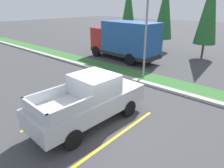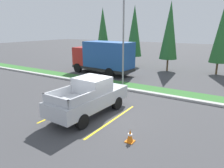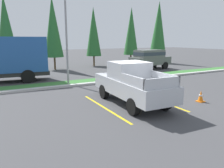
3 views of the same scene
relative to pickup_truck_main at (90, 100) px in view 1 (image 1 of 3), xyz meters
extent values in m
plane|color=#424244|center=(0.60, 0.34, -1.04)|extent=(120.00, 120.00, 0.00)
cube|color=yellow|center=(-1.55, -0.05, -1.04)|extent=(0.12, 4.80, 0.01)
cube|color=yellow|center=(1.55, -0.05, -1.04)|extent=(0.12, 4.80, 0.01)
cube|color=#B2B2AD|center=(0.60, 5.34, -0.97)|extent=(56.00, 0.40, 0.15)
cube|color=#387533|center=(0.60, 6.44, -1.01)|extent=(56.00, 1.80, 0.06)
cylinder|color=black|center=(-0.79, 1.53, -0.66)|extent=(0.31, 0.77, 0.76)
cylinder|color=black|center=(0.91, 1.46, -0.66)|extent=(0.31, 0.77, 0.76)
cylinder|color=black|center=(-0.92, -1.56, -0.66)|extent=(0.31, 0.77, 0.76)
cylinder|color=black|center=(0.78, -1.64, -0.66)|extent=(0.31, 0.77, 0.76)
cube|color=silver|center=(0.00, -0.05, -0.16)|extent=(2.12, 5.28, 0.76)
cube|color=silver|center=(0.01, 0.25, 0.64)|extent=(1.83, 1.67, 0.84)
cube|color=#2D3842|center=(0.05, 1.07, 0.69)|extent=(1.62, 0.13, 0.63)
cube|color=silver|center=(-0.91, -1.46, 0.44)|extent=(0.18, 1.90, 0.44)
cube|color=silver|center=(0.79, -1.54, 0.44)|extent=(0.18, 1.90, 0.44)
cube|color=silver|center=(-0.10, -2.40, 0.44)|extent=(1.80, 0.18, 0.44)
cube|color=silver|center=(0.11, 2.50, -0.40)|extent=(1.81, 0.24, 0.28)
cylinder|color=black|center=(-8.27, 8.43, -0.54)|extent=(1.02, 0.37, 1.00)
cylinder|color=black|center=(-8.11, 10.63, -0.54)|extent=(1.02, 0.37, 1.00)
cylinder|color=black|center=(-3.88, 8.11, -0.54)|extent=(1.02, 0.37, 1.00)
cylinder|color=black|center=(-3.72, 10.30, -0.54)|extent=(1.02, 0.37, 1.00)
cube|color=#262626|center=(-5.60, 9.34, -0.39)|extent=(6.95, 2.80, 0.30)
cube|color=#AD231E|center=(-8.14, 9.53, 0.71)|extent=(1.77, 2.41, 1.90)
cube|color=#2D3842|center=(-8.96, 9.59, 0.96)|extent=(0.22, 2.10, 0.90)
cube|color=#235199|center=(-4.80, 9.28, 1.06)|extent=(5.16, 2.76, 2.60)
cylinder|color=gray|center=(-1.38, 6.24, 2.61)|extent=(0.14, 0.14, 7.31)
cylinder|color=brown|center=(-9.13, 14.62, -0.38)|extent=(0.20, 0.20, 1.32)
cone|color=#28662D|center=(-9.13, 14.62, 3.27)|extent=(1.90, 1.90, 5.99)
cylinder|color=brown|center=(-4.72, 14.94, -0.37)|extent=(0.20, 0.20, 1.33)
cone|color=#28662D|center=(-4.72, 14.94, 3.33)|extent=(1.93, 1.93, 6.07)
cylinder|color=brown|center=(-0.26, 14.61, -0.36)|extent=(0.20, 0.20, 1.36)
cone|color=#28662D|center=(-0.26, 14.61, 3.43)|extent=(1.97, 1.97, 6.21)
camera|label=1|loc=(5.70, -5.08, 3.75)|focal=32.16mm
camera|label=2|loc=(7.01, -8.79, 3.73)|focal=33.70mm
camera|label=3|loc=(-5.98, -9.04, 2.17)|focal=35.09mm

